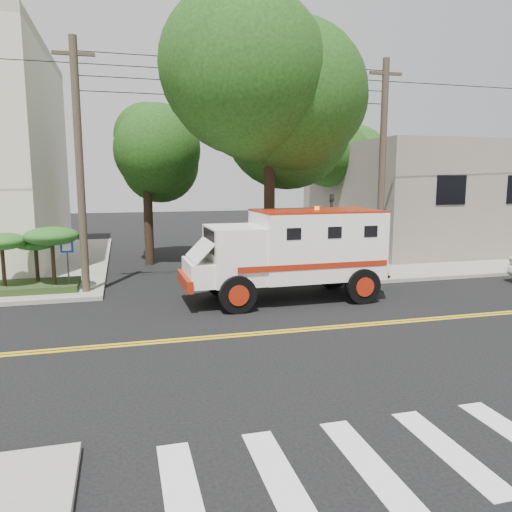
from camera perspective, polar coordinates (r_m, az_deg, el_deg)
name	(u,v)px	position (r m, az deg, el deg)	size (l,w,h in m)	color
ground	(284,332)	(14.09, 3.19, -8.62)	(100.00, 100.00, 0.00)	black
sidewalk_ne	(426,247)	(31.95, 18.82, 1.00)	(17.00, 17.00, 0.15)	gray
building_right	(445,195)	(32.96, 20.79, 6.50)	(14.00, 12.00, 6.00)	slate
utility_pole_left	(80,170)	(18.80, -19.49, 9.23)	(0.28, 0.28, 9.00)	#382D23
utility_pole_right	(382,171)	(21.68, 14.20, 9.37)	(0.28, 0.28, 9.00)	#382D23
tree_main	(283,100)	(20.15, 3.08, 17.38)	(6.08, 5.70, 9.85)	black
tree_left	(153,146)	(24.63, -11.68, 12.25)	(4.48, 4.20, 7.70)	black
tree_right	(342,146)	(31.43, 9.79, 12.23)	(4.80, 4.50, 8.20)	black
traffic_signal	(331,229)	(20.13, 8.55, 3.11)	(0.15, 0.18, 3.60)	#3F3F42
accessibility_sign	(67,258)	(19.24, -20.74, -0.24)	(0.45, 0.10, 2.02)	#3F3F42
palm_planter	(32,250)	(19.81, -24.22, 0.63)	(3.52, 2.63, 2.36)	#1E3314
armored_truck	(292,249)	(17.39, 4.18, 0.79)	(6.94, 2.92, 3.14)	white
pedestrian_a	(351,250)	(22.44, 10.82, 0.70)	(0.68, 0.45, 1.86)	gray
pedestrian_b	(382,259)	(21.22, 14.22, -0.34)	(0.74, 0.58, 1.53)	gray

